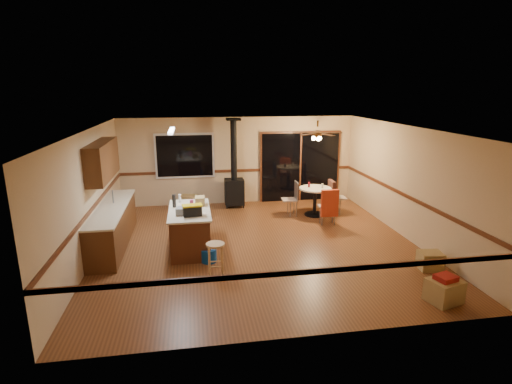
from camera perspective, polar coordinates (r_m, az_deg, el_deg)
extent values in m
plane|color=brown|center=(9.09, 0.31, -7.51)|extent=(7.00, 7.00, 0.00)
plane|color=silver|center=(8.46, 0.33, 9.03)|extent=(7.00, 7.00, 0.00)
plane|color=tan|center=(12.07, -2.46, 4.50)|extent=(7.00, 0.00, 7.00)
plane|color=tan|center=(5.43, 6.55, -8.53)|extent=(7.00, 0.00, 7.00)
plane|color=tan|center=(8.82, -22.72, -0.48)|extent=(0.00, 7.00, 7.00)
plane|color=tan|center=(9.87, 20.79, 1.24)|extent=(0.00, 7.00, 7.00)
cube|color=black|center=(11.91, -10.14, 5.12)|extent=(1.72, 0.10, 1.32)
cube|color=black|center=(12.43, 6.32, 3.55)|extent=(2.52, 0.10, 2.10)
cube|color=#4F2B14|center=(9.47, -19.77, -4.71)|extent=(0.60, 3.00, 0.86)
cube|color=beige|center=(9.33, -20.00, -2.10)|extent=(0.64, 3.04, 0.04)
cube|color=#4F2B14|center=(9.33, -21.09, 4.24)|extent=(0.35, 2.00, 0.80)
cube|color=#512714|center=(8.82, -9.38, -5.42)|extent=(0.80, 1.60, 0.86)
cube|color=beige|center=(8.68, -9.50, -2.63)|extent=(0.88, 1.68, 0.04)
cube|color=black|center=(11.79, -3.12, 0.04)|extent=(0.55, 0.50, 0.75)
cylinder|color=black|center=(11.54, -3.20, 6.10)|extent=(0.18, 0.18, 1.77)
cylinder|color=brown|center=(10.76, 8.77, 8.21)|extent=(0.24, 0.24, 0.10)
cylinder|color=brown|center=(10.73, 8.83, 9.64)|extent=(0.05, 0.05, 0.16)
sphere|color=#FFD88C|center=(10.77, 8.75, 7.57)|extent=(0.16, 0.16, 0.16)
cube|color=white|center=(8.65, -11.99, 8.58)|extent=(0.10, 1.20, 0.04)
cube|color=slate|center=(8.35, -9.71, -2.68)|extent=(0.50, 0.33, 0.14)
cube|color=black|center=(8.23, -9.08, -2.70)|extent=(0.39, 0.24, 0.20)
cube|color=gold|center=(8.19, -9.11, -1.92)|extent=(0.43, 0.26, 0.03)
cube|color=olive|center=(8.94, -8.02, -1.27)|extent=(0.21, 0.29, 0.19)
cylinder|color=black|center=(8.87, -11.62, -1.26)|extent=(0.11, 0.11, 0.28)
cylinder|color=#D84C8C|center=(8.56, -9.16, -1.87)|extent=(0.08, 0.08, 0.24)
cylinder|color=white|center=(9.21, -10.84, -0.92)|extent=(0.08, 0.08, 0.19)
cylinder|color=tan|center=(7.61, -5.78, -9.55)|extent=(0.41, 0.41, 0.64)
cylinder|color=#0B43A3|center=(8.26, -6.77, -8.97)|extent=(0.39, 0.39, 0.27)
cylinder|color=black|center=(11.23, 8.33, -3.17)|extent=(0.55, 0.55, 0.04)
cylinder|color=black|center=(11.12, 8.40, -1.36)|extent=(0.10, 0.10, 0.70)
cylinder|color=beige|center=(11.02, 8.47, 0.49)|extent=(0.88, 0.88, 0.04)
cylinder|color=#590C14|center=(11.05, 7.59, 1.06)|extent=(0.06, 0.06, 0.15)
cylinder|color=beige|center=(11.01, 9.46, 0.89)|extent=(0.07, 0.07, 0.13)
cube|color=gray|center=(11.01, 4.78, -1.09)|extent=(0.42, 0.42, 0.03)
cube|color=slate|center=(10.98, 5.78, 0.20)|extent=(0.05, 0.40, 0.50)
cube|color=gray|center=(10.50, 10.08, -2.05)|extent=(0.40, 0.40, 0.03)
cube|color=slate|center=(10.26, 10.48, -1.02)|extent=(0.40, 0.03, 0.50)
cube|color=#B93315|center=(10.27, 10.49, -1.58)|extent=(0.44, 0.10, 0.70)
cube|color=gray|center=(11.38, 11.70, -0.83)|extent=(0.42, 0.42, 0.03)
cube|color=slate|center=(11.25, 10.85, 0.37)|extent=(0.05, 0.40, 0.50)
cube|color=#371C15|center=(11.27, 10.73, -0.13)|extent=(0.12, 0.44, 0.70)
cube|color=olive|center=(11.85, -9.54, -1.39)|extent=(0.56, 0.49, 0.38)
cube|color=olive|center=(7.44, 25.28, -12.64)|extent=(0.60, 0.55, 0.39)
cube|color=olive|center=(8.57, 23.63, -8.98)|extent=(0.47, 0.42, 0.35)
cube|color=maroon|center=(7.34, 25.49, -11.00)|extent=(0.37, 0.34, 0.08)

